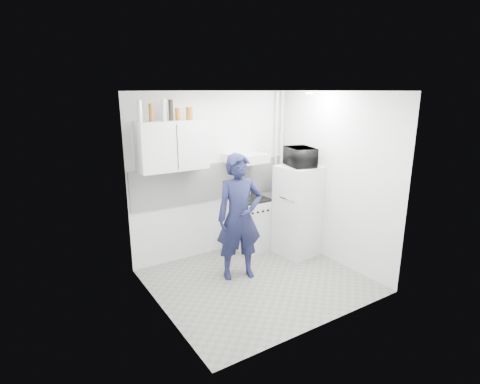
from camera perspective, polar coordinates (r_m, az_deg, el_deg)
floor at (r=5.45m, az=2.70°, el=-13.34°), size 2.80×2.80×0.00m
ceiling at (r=4.80m, az=3.09°, el=15.13°), size 2.80×2.80×0.00m
wall_back at (r=6.00m, az=-4.02°, el=2.59°), size 2.80×0.00×2.80m
wall_left at (r=4.34m, az=-12.41°, el=-2.61°), size 0.00×2.60×2.60m
wall_right at (r=5.87m, az=14.13°, el=1.88°), size 0.00×2.60×2.60m
person at (r=5.23m, az=-0.09°, el=-3.86°), size 0.75×0.60×1.79m
stove at (r=6.32m, az=1.64°, el=-4.97°), size 0.54×0.54×0.86m
fridge at (r=6.12m, az=8.86°, el=-2.82°), size 0.65×0.65×1.46m
stove_top at (r=6.18m, az=1.67°, el=-1.08°), size 0.52×0.52×0.03m
saucepan at (r=6.15m, az=0.82°, el=-0.49°), size 0.19×0.19×0.10m
microwave at (r=5.91m, az=9.20°, el=5.32°), size 0.61×0.49×0.30m
bottle_a at (r=5.24m, az=-15.03°, el=11.81°), size 0.07×0.07×0.28m
bottle_b at (r=5.29m, az=-13.40°, el=11.71°), size 0.06×0.06×0.24m
bottle_c at (r=5.35m, az=-11.54°, el=12.12°), size 0.07×0.07×0.29m
bottle_d at (r=5.39m, az=-10.49°, el=12.17°), size 0.06×0.06×0.29m
canister_a at (r=5.43m, az=-9.48°, el=11.62°), size 0.07×0.07×0.17m
canister_b at (r=5.50m, az=-7.73°, el=11.79°), size 0.10×0.10×0.18m
upper_cabinet at (r=5.43m, az=-10.25°, el=6.97°), size 1.00×0.35×0.70m
range_hood at (r=5.97m, az=0.90°, el=5.19°), size 0.60×0.50×0.14m
backsplash at (r=6.01m, az=-3.93°, el=1.64°), size 2.74×0.03×0.60m
pipe_a at (r=6.64m, az=6.24°, el=3.75°), size 0.05×0.05×2.60m
pipe_b at (r=6.57m, az=5.42°, el=3.65°), size 0.04×0.04×2.60m
ceiling_spot_fixture at (r=5.58m, az=10.52°, el=14.59°), size 0.10×0.10×0.02m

